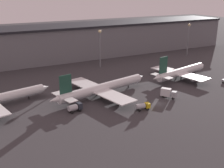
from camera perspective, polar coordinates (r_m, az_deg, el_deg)
name	(u,v)px	position (r m, az deg, el deg)	size (l,w,h in m)	color
ground	(158,104)	(109.69, 9.41, -3.96)	(600.00, 600.00, 0.00)	#383538
terminal_building	(76,41)	(181.89, -7.37, 8.65)	(222.04, 28.25, 20.72)	slate
airplane_1	(102,88)	(115.15, -2.13, -0.88)	(48.15, 37.73, 12.20)	white
airplane_2	(180,72)	(141.52, 13.74, 2.38)	(40.06, 31.12, 12.94)	white
service_vehicle_1	(143,106)	(102.81, 6.28, -4.49)	(5.44, 2.86, 2.56)	gold
service_vehicle_2	(168,93)	(115.41, 11.33, -1.78)	(5.33, 6.29, 3.90)	#9EA3A8
service_vehicle_4	(75,107)	(101.58, -7.52, -4.73)	(5.39, 3.07, 3.00)	#282D38
lamp_post_1	(100,43)	(155.77, -2.45, 8.30)	(1.80, 1.80, 20.93)	slate
lamp_post_2	(188,35)	(191.37, 15.26, 9.61)	(1.80, 1.80, 20.79)	slate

